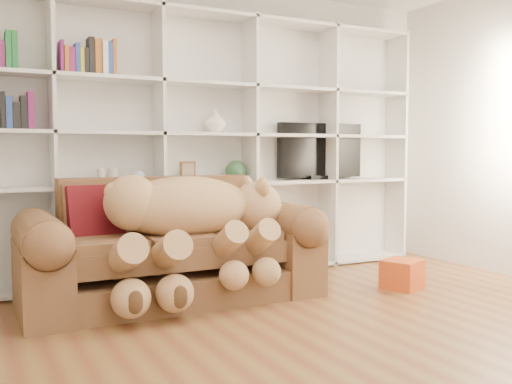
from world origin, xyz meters
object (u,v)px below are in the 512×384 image
teddy_bear (191,219)px  gift_box (402,274)px  sofa (172,254)px  tv (320,152)px

teddy_bear → gift_box: 1.85m
sofa → tv: 2.09m
teddy_bear → tv: size_ratio=1.64×
sofa → teddy_bear: (0.09, -0.19, 0.29)m
tv → teddy_bear: bearing=-153.1°
sofa → teddy_bear: bearing=-65.3°
sofa → tv: size_ratio=2.33×
teddy_bear → gift_box: teddy_bear is taller
tv → gift_box: bearing=-89.3°
teddy_bear → tv: (1.73, 0.87, 0.50)m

